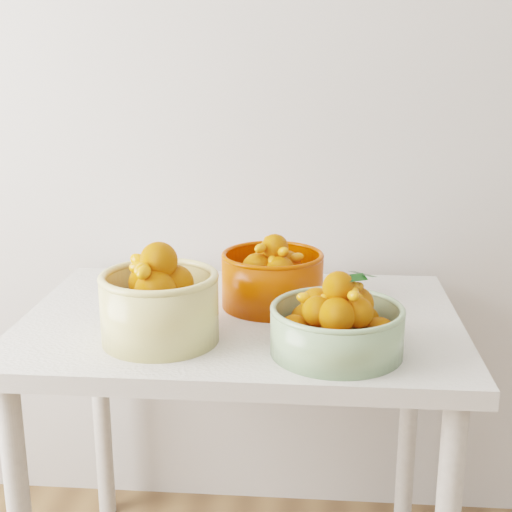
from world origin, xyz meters
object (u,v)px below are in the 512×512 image
Objects in this scene: bowl_orange at (272,278)px; bowl_green at (337,325)px; table at (241,354)px; bowl_cream at (159,304)px.

bowl_green is at bearing -61.99° from bowl_orange.
bowl_green is at bearing -42.62° from table.
bowl_cream is at bearing -133.00° from bowl_orange.
bowl_cream is 0.84× the size of bowl_green.
table is at bearing 46.00° from bowl_cream.
table is 0.19m from bowl_orange.
bowl_green is at bearing -5.57° from bowl_cream.
table is 3.67× the size of bowl_orange.
bowl_cream is 0.37m from bowl_green.
bowl_orange is (-0.15, 0.27, 0.01)m from bowl_green.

